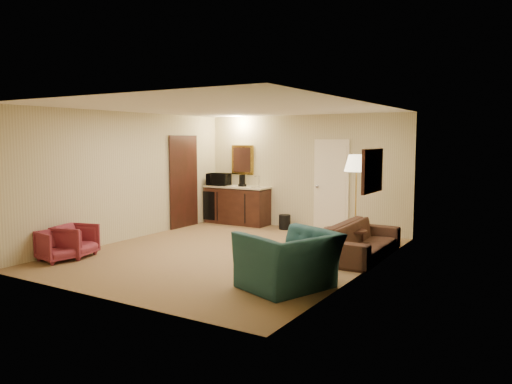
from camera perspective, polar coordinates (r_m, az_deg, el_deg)
ground at (r=9.09m, az=-2.96°, el=-6.99°), size 6.00×6.00×0.00m
room_walls at (r=9.56m, az=-0.89°, el=4.05°), size 5.02×6.01×2.61m
wetbar_cabinet at (r=12.14m, az=-2.17°, el=-1.49°), size 1.64×0.58×0.92m
sofa at (r=8.88m, az=12.10°, el=-4.77°), size 0.66×2.09×0.81m
teal_armchair at (r=6.89m, az=3.78°, el=-6.72°), size 1.16×1.41×1.06m
rose_chair_near at (r=9.08m, az=-21.70°, el=-5.54°), size 0.62×0.65×0.59m
rose_chair_far at (r=9.29m, az=-19.96°, el=-5.09°), size 0.71×0.74×0.63m
coffee_table at (r=9.09m, az=10.13°, el=-5.59°), size 0.88×0.67×0.46m
floor_lamp at (r=9.75m, az=11.33°, el=-0.93°), size 0.56×0.56×1.77m
waste_bin at (r=11.44m, az=3.30°, el=-3.44°), size 0.33×0.33×0.33m
microwave at (r=12.31m, az=-4.29°, el=1.61°), size 0.58×0.38×0.37m
coffee_maker at (r=12.03m, az=-1.58°, el=1.32°), size 0.16×0.16×0.28m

